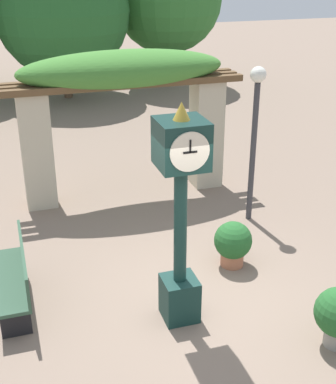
{
  "coord_description": "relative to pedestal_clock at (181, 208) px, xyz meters",
  "views": [
    {
      "loc": [
        -2.2,
        -5.69,
        4.45
      ],
      "look_at": [
        -0.28,
        0.31,
        1.61
      ],
      "focal_mm": 50.0,
      "sensor_mm": 36.0,
      "label": 1
    }
  ],
  "objects": [
    {
      "name": "park_bench",
      "position": [
        -2.02,
        0.93,
        -1.18
      ],
      "size": [
        0.42,
        1.64,
        0.89
      ],
      "rotation": [
        0.0,
        0.0,
        -1.57
      ],
      "color": "#2D4C38",
      "rests_on": "ground"
    },
    {
      "name": "lamp_post",
      "position": [
        2.13,
        2.35,
        0.23
      ],
      "size": [
        0.27,
        0.27,
        2.76
      ],
      "color": "#333338",
      "rests_on": "ground"
    },
    {
      "name": "pedestal_clock",
      "position": [
        0.0,
        0.0,
        0.0
      ],
      "size": [
        0.57,
        0.61,
        2.93
      ],
      "color": "#14332D",
      "rests_on": "ground"
    },
    {
      "name": "tree_line",
      "position": [
        0.24,
        12.77,
        1.29
      ],
      "size": [
        11.1,
        4.83,
        4.95
      ],
      "color": "brown",
      "rests_on": "ground"
    },
    {
      "name": "ground_plane",
      "position": [
        0.28,
        0.19,
        -1.62
      ],
      "size": [
        60.0,
        60.0,
        0.0
      ],
      "primitive_type": "plane",
      "color": "#7F6B5B"
    },
    {
      "name": "pergola",
      "position": [
        0.28,
        4.11,
        0.46
      ],
      "size": [
        4.52,
        1.16,
        2.84
      ],
      "color": "#BCB299",
      "rests_on": "ground"
    },
    {
      "name": "potted_plant_near_left",
      "position": [
        1.19,
        0.98,
        -1.22
      ],
      "size": [
        0.58,
        0.58,
        0.73
      ],
      "color": "#B26B4C",
      "rests_on": "ground"
    }
  ]
}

